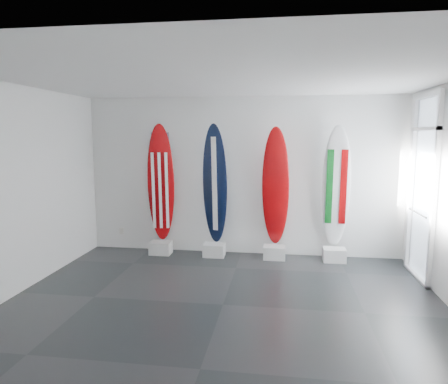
% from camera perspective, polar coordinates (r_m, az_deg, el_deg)
% --- Properties ---
extents(floor, '(6.00, 6.00, 0.00)m').
position_cam_1_polar(floor, '(5.68, -0.14, -15.62)').
color(floor, black).
rests_on(floor, ground).
extents(ceiling, '(6.00, 6.00, 0.00)m').
position_cam_1_polar(ceiling, '(5.26, -0.16, 15.92)').
color(ceiling, white).
rests_on(ceiling, wall_back).
extents(wall_back, '(6.00, 0.00, 6.00)m').
position_cam_1_polar(wall_back, '(7.73, 2.55, 2.21)').
color(wall_back, white).
rests_on(wall_back, ground).
extents(wall_front, '(6.00, 0.00, 6.00)m').
position_cam_1_polar(wall_front, '(2.86, -7.52, -7.74)').
color(wall_front, white).
rests_on(wall_front, ground).
extents(wall_left, '(0.00, 5.00, 5.00)m').
position_cam_1_polar(wall_left, '(6.42, -27.67, 0.14)').
color(wall_left, white).
rests_on(wall_left, ground).
extents(display_block_usa, '(0.40, 0.30, 0.24)m').
position_cam_1_polar(display_block_usa, '(7.98, -8.92, -7.79)').
color(display_block_usa, silver).
rests_on(display_block_usa, floor).
extents(surfboard_usa, '(0.55, 0.34, 2.26)m').
position_cam_1_polar(surfboard_usa, '(7.83, -8.90, 1.23)').
color(surfboard_usa, '#980609').
rests_on(surfboard_usa, display_block_usa).
extents(display_block_navy, '(0.40, 0.30, 0.24)m').
position_cam_1_polar(display_block_navy, '(7.74, -1.40, -8.19)').
color(display_block_navy, silver).
rests_on(display_block_navy, floor).
extents(surfboard_navy, '(0.54, 0.33, 2.26)m').
position_cam_1_polar(surfboard_navy, '(7.59, -1.30, 1.11)').
color(surfboard_navy, black).
rests_on(surfboard_navy, display_block_navy).
extents(display_block_swiss, '(0.40, 0.30, 0.24)m').
position_cam_1_polar(display_block_swiss, '(7.64, 7.12, -8.47)').
color(display_block_swiss, silver).
rests_on(display_block_swiss, floor).
extents(surfboard_swiss, '(0.52, 0.34, 2.21)m').
position_cam_1_polar(surfboard_swiss, '(7.49, 7.29, 0.73)').
color(surfboard_swiss, '#980609').
rests_on(surfboard_swiss, display_block_swiss).
extents(display_block_italy, '(0.40, 0.30, 0.24)m').
position_cam_1_polar(display_block_italy, '(7.70, 15.29, -8.56)').
color(display_block_italy, silver).
rests_on(display_block_italy, floor).
extents(surfboard_italy, '(0.53, 0.35, 2.23)m').
position_cam_1_polar(surfboard_italy, '(7.55, 15.54, 0.66)').
color(surfboard_italy, white).
rests_on(surfboard_italy, display_block_italy).
extents(wall_outlet, '(0.09, 0.02, 0.13)m').
position_cam_1_polar(wall_outlet, '(8.50, -14.26, -5.37)').
color(wall_outlet, silver).
rests_on(wall_outlet, wall_back).
extents(glass_door, '(0.12, 1.16, 2.85)m').
position_cam_1_polar(glass_door, '(7.11, 26.28, 0.28)').
color(glass_door, white).
rests_on(glass_door, floor).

